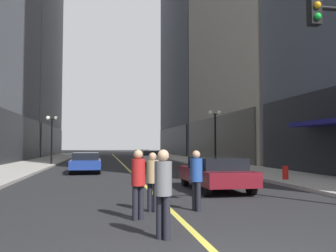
{
  "coord_description": "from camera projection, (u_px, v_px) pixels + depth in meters",
  "views": [
    {
      "loc": [
        -1.87,
        -4.47,
        1.81
      ],
      "look_at": [
        3.59,
        25.66,
        3.47
      ],
      "focal_mm": 38.24,
      "sensor_mm": 36.0,
      "label": 1
    }
  ],
  "objects": [
    {
      "name": "pedestrian_in_grey_suit",
      "position": [
        163.0,
        187.0,
        6.92
      ],
      "size": [
        0.48,
        0.48,
        1.73
      ],
      "color": "black",
      "rests_on": "ground"
    },
    {
      "name": "street_lamp_left_far",
      "position": [
        52.0,
        129.0,
        31.9
      ],
      "size": [
        1.06,
        0.36,
        4.43
      ],
      "color": "black",
      "rests_on": "ground"
    },
    {
      "name": "sidewalk_right",
      "position": [
        194.0,
        161.0,
        40.49
      ],
      "size": [
        4.5,
        78.0,
        0.15
      ],
      "primitive_type": "cube",
      "color": "#ADA8A0",
      "rests_on": "ground"
    },
    {
      "name": "street_lamp_right_mid",
      "position": [
        215.0,
        126.0,
        26.83
      ],
      "size": [
        1.06,
        0.36,
        4.43
      ],
      "color": "black",
      "rests_on": "ground"
    },
    {
      "name": "lane_centre_stripe",
      "position": [
        120.0,
        162.0,
        39.01
      ],
      "size": [
        0.16,
        70.0,
        0.01
      ],
      "primitive_type": "cube",
      "color": "#E5D64C",
      "rests_on": "ground"
    },
    {
      "name": "storefront_awning_right",
      "position": [
        334.0,
        122.0,
        18.21
      ],
      "size": [
        1.6,
        6.12,
        3.12
      ],
      "color": "navy",
      "rests_on": "ground"
    },
    {
      "name": "pedestrian_in_tan_trench",
      "position": [
        153.0,
        177.0,
        9.76
      ],
      "size": [
        0.47,
        0.47,
        1.61
      ],
      "color": "black",
      "rests_on": "ground"
    },
    {
      "name": "car_maroon",
      "position": [
        215.0,
        172.0,
        14.36
      ],
      "size": [
        1.99,
        4.65,
        1.32
      ],
      "color": "maroon",
      "rests_on": "ground"
    },
    {
      "name": "pedestrian_in_blue_hoodie",
      "position": [
        196.0,
        176.0,
        9.9
      ],
      "size": [
        0.45,
        0.45,
        1.67
      ],
      "color": "black",
      "rests_on": "ground"
    },
    {
      "name": "sidewalk_left",
      "position": [
        41.0,
        162.0,
        37.55
      ],
      "size": [
        4.5,
        78.0,
        0.15
      ],
      "primitive_type": "cube",
      "color": "#ADA8A0",
      "rests_on": "ground"
    },
    {
      "name": "car_white",
      "position": [
        150.0,
        157.0,
        33.65
      ],
      "size": [
        1.8,
        4.72,
        1.32
      ],
      "color": "silver",
      "rests_on": "ground"
    },
    {
      "name": "ground_plane",
      "position": [
        120.0,
        162.0,
        39.01
      ],
      "size": [
        200.0,
        200.0,
        0.0
      ],
      "primitive_type": "plane",
      "color": "#262628"
    },
    {
      "name": "fire_hydrant_right",
      "position": [
        285.0,
        174.0,
        17.43
      ],
      "size": [
        0.28,
        0.28,
        0.8
      ],
      "primitive_type": "cylinder",
      "color": "red",
      "rests_on": "ground"
    },
    {
      "name": "car_yellow",
      "position": [
        142.0,
        155.0,
        40.31
      ],
      "size": [
        1.91,
        4.23,
        1.32
      ],
      "color": "yellow",
      "rests_on": "ground"
    },
    {
      "name": "pedestrian_in_red_jacket",
      "position": [
        138.0,
        179.0,
        8.71
      ],
      "size": [
        0.45,
        0.45,
        1.7
      ],
      "color": "black",
      "rests_on": "ground"
    },
    {
      "name": "building_left_far",
      "position": [
        11.0,
        13.0,
        61.75
      ],
      "size": [
        14.73,
        26.0,
        49.46
      ],
      "color": "gray",
      "rests_on": "ground"
    },
    {
      "name": "car_blue",
      "position": [
        86.0,
        162.0,
        23.73
      ],
      "size": [
        2.03,
        4.75,
        1.32
      ],
      "color": "navy",
      "rests_on": "ground"
    }
  ]
}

